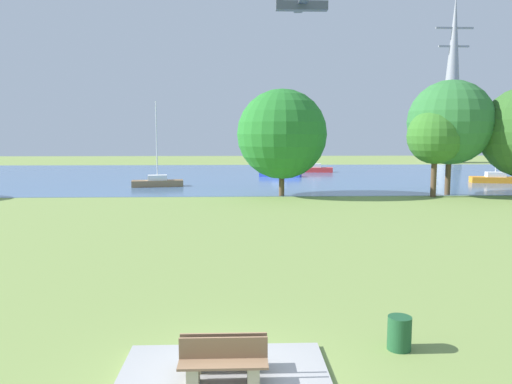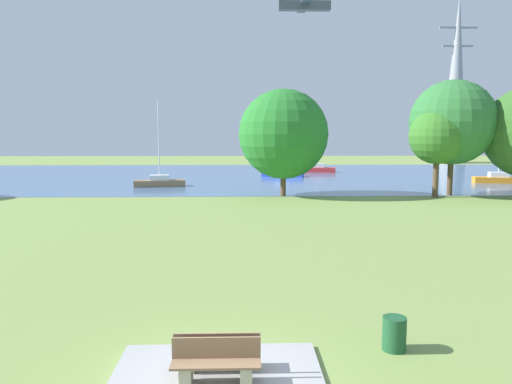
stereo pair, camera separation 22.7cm
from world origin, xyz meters
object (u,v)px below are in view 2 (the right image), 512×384
object	(u,v)px
sailboat_brown	(160,182)
sailboat_red	(317,169)
litter_bin	(394,334)
tree_mid_shore	(453,122)
electricity_pylon	(456,79)
bench_facing_water	(217,354)
sailboat_orange	(498,179)
tree_east_near	(283,134)
bench_facing_inland	(216,365)
tree_west_near	(437,136)
light_aircraft	(304,5)
sailboat_blue	(283,173)

from	to	relation	value
sailboat_brown	sailboat_red	xyz separation A→B (m)	(17.63, 17.07, -0.02)
litter_bin	tree_mid_shore	size ratio (longest dim) A/B	0.09
litter_bin	electricity_pylon	size ratio (longest dim) A/B	0.03
bench_facing_water	sailboat_orange	xyz separation A→B (m)	(26.74, 40.01, -0.01)
tree_east_near	electricity_pylon	size ratio (longest dim) A/B	0.30
bench_facing_inland	litter_bin	size ratio (longest dim) A/B	2.25
litter_bin	tree_west_near	size ratio (longest dim) A/B	0.11
bench_facing_inland	light_aircraft	world-z (taller)	light_aircraft
bench_facing_water	tree_west_near	size ratio (longest dim) A/B	0.25
litter_bin	sailboat_red	size ratio (longest dim) A/B	0.13
bench_facing_inland	tree_mid_shore	xyz separation A→B (m)	(17.61, 30.80, 5.48)
electricity_pylon	light_aircraft	size ratio (longest dim) A/B	3.36
bench_facing_water	bench_facing_inland	xyz separation A→B (m)	(0.00, -0.54, 0.00)
bench_facing_water	tree_east_near	xyz separation A→B (m)	(3.86, 30.12, 4.53)
tree_east_near	electricity_pylon	world-z (taller)	electricity_pylon
bench_facing_inland	sailboat_blue	world-z (taller)	sailboat_blue
sailboat_red	light_aircraft	distance (m)	20.40
sailboat_red	sailboat_orange	world-z (taller)	sailboat_orange
bench_facing_water	litter_bin	xyz separation A→B (m)	(4.11, 1.11, -0.07)
bench_facing_water	sailboat_brown	xyz separation A→B (m)	(-7.36, 37.60, 0.01)
tree_mid_shore	sailboat_orange	bearing A→B (deg)	46.89
sailboat_brown	sailboat_red	world-z (taller)	sailboat_brown
tree_west_near	light_aircraft	xyz separation A→B (m)	(-7.70, 24.40, 15.89)
bench_facing_inland	tree_west_near	size ratio (longest dim) A/B	0.25
light_aircraft	tree_mid_shore	bearing A→B (deg)	-67.96
sailboat_orange	light_aircraft	bearing A→B (deg)	144.05
electricity_pylon	tree_east_near	bearing A→B (deg)	-126.31
sailboat_brown	tree_mid_shore	xyz separation A→B (m)	(24.97, -7.34, 5.47)
electricity_pylon	sailboat_blue	bearing A→B (deg)	-139.53
sailboat_brown	tree_east_near	xyz separation A→B (m)	(11.22, -7.48, 4.53)
sailboat_blue	electricity_pylon	distance (m)	43.61
sailboat_red	tree_west_near	size ratio (longest dim) A/B	0.88
electricity_pylon	tree_mid_shore	bearing A→B (deg)	-113.23
sailboat_orange	sailboat_brown	bearing A→B (deg)	-175.95
bench_facing_inland	sailboat_brown	size ratio (longest dim) A/B	0.22
sailboat_blue	tree_east_near	world-z (taller)	tree_east_near
tree_west_near	tree_mid_shore	size ratio (longest dim) A/B	0.75
sailboat_brown	tree_east_near	distance (m)	14.22
tree_east_near	tree_west_near	size ratio (longest dim) A/B	1.22
sailboat_brown	electricity_pylon	size ratio (longest dim) A/B	0.28
sailboat_red	light_aircraft	xyz separation A→B (m)	(-2.04, -1.23, 20.26)
tree_east_near	tree_west_near	world-z (taller)	tree_east_near
tree_east_near	electricity_pylon	bearing A→B (deg)	53.69
sailboat_red	tree_west_near	world-z (taller)	tree_west_near
litter_bin	sailboat_blue	size ratio (longest dim) A/B	0.12
tree_east_near	light_aircraft	distance (m)	28.45
litter_bin	light_aircraft	xyz separation A→B (m)	(4.12, 52.32, 20.32)
sailboat_brown	bench_facing_water	bearing A→B (deg)	-78.92
sailboat_orange	tree_east_near	world-z (taller)	tree_east_near
sailboat_blue	tree_mid_shore	bearing A→B (deg)	-55.32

